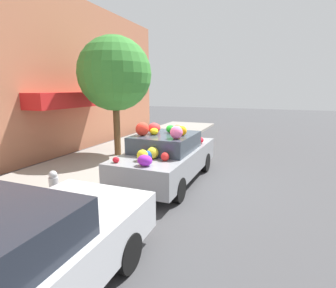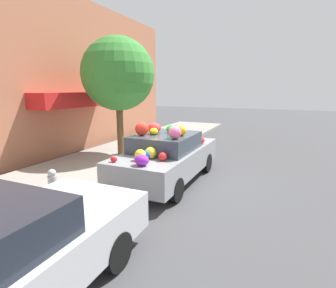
{
  "view_description": "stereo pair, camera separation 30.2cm",
  "coord_description": "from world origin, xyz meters",
  "views": [
    {
      "loc": [
        -6.63,
        -2.78,
        2.57
      ],
      "look_at": [
        0.0,
        -0.12,
        1.07
      ],
      "focal_mm": 28.0,
      "sensor_mm": 36.0,
      "label": 1
    },
    {
      "loc": [
        -6.51,
        -3.06,
        2.57
      ],
      "look_at": [
        0.0,
        -0.12,
        1.07
      ],
      "focal_mm": 28.0,
      "sensor_mm": 36.0,
      "label": 2
    }
  ],
  "objects": [
    {
      "name": "art_car",
      "position": [
        -0.03,
        -0.12,
        0.75
      ],
      "size": [
        4.04,
        1.75,
        1.72
      ],
      "rotation": [
        0.0,
        0.0,
        -0.01
      ],
      "color": "gray",
      "rests_on": "ground"
    },
    {
      "name": "sidewalk_curb",
      "position": [
        0.0,
        2.7,
        0.07
      ],
      "size": [
        24.0,
        3.2,
        0.14
      ],
      "color": "gray",
      "rests_on": "ground"
    },
    {
      "name": "ground_plane",
      "position": [
        0.0,
        0.0,
        0.0
      ],
      "size": [
        60.0,
        60.0,
        0.0
      ],
      "primitive_type": "plane",
      "color": "#424244"
    },
    {
      "name": "street_tree",
      "position": [
        1.59,
        2.55,
        3.09
      ],
      "size": [
        2.62,
        2.62,
        4.27
      ],
      "color": "brown",
      "rests_on": "sidewalk_curb"
    },
    {
      "name": "fire_hydrant",
      "position": [
        -2.53,
        1.56,
        0.49
      ],
      "size": [
        0.2,
        0.2,
        0.7
      ],
      "color": "#B2B2B7",
      "rests_on": "sidewalk_curb"
    },
    {
      "name": "building_facade",
      "position": [
        0.06,
        4.92,
        3.05
      ],
      "size": [
        18.0,
        1.2,
        6.19
      ],
      "color": "#B26B4C",
      "rests_on": "ground"
    }
  ]
}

